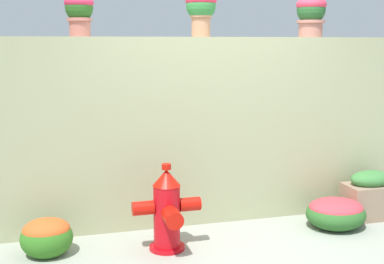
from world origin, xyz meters
name	(u,v)px	position (x,y,z in m)	size (l,w,h in m)	color
ground_plane	(237,258)	(0.00, 0.00, 0.00)	(24.00, 24.00, 0.00)	#969C8D
stone_wall	(202,130)	(0.00, 1.08, 0.95)	(5.26, 0.40, 1.91)	tan
potted_plant_1	(79,10)	(-1.20, 1.11, 2.15)	(0.28, 0.28, 0.40)	#BE695D
potted_plant_2	(201,7)	(-0.01, 1.10, 2.20)	(0.31, 0.31, 0.46)	tan
potted_plant_3	(311,13)	(1.20, 1.07, 2.16)	(0.32, 0.32, 0.44)	#B77163
fire_hydrant	(167,211)	(-0.54, 0.34, 0.36)	(0.62, 0.49, 0.79)	red
flower_bush_left	(336,212)	(1.23, 0.44, 0.16)	(0.61, 0.55, 0.31)	#2D6228
flower_bush_right	(47,236)	(-1.59, 0.50, 0.18)	(0.46, 0.41, 0.35)	#337120
planter_box	(370,195)	(1.74, 0.62, 0.25)	(0.54, 0.35, 0.51)	#927760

